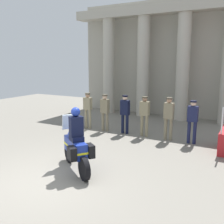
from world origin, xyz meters
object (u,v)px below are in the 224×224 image
Objects in this scene: motorcycle_with_rider at (76,145)px; briefcase_on_ground at (80,124)px; officer_in_row_5 at (193,118)px; officer_in_row_1 at (105,110)px; officer_in_row_2 at (125,111)px; officer_in_row_3 at (144,113)px; officer_in_row_0 at (88,108)px; officer_in_row_4 at (169,115)px.

briefcase_on_ground is (-2.92, 4.23, -0.61)m from motorcycle_with_rider.
officer_in_row_5 is 5.34m from briefcase_on_ground.
motorcycle_with_rider reaches higher than officer_in_row_1.
officer_in_row_2 is (1.00, 0.03, 0.01)m from officer_in_row_1.
officer_in_row_2 is at bearing -175.60° from officer_in_row_1.
officer_in_row_2 is 1.00× the size of officer_in_row_3.
officer_in_row_0 is 1.94m from officer_in_row_2.
officer_in_row_1 is 0.89× the size of motorcycle_with_rider.
motorcycle_with_rider reaches higher than briefcase_on_ground.
officer_in_row_2 is 4.75× the size of briefcase_on_ground.
briefcase_on_ground is (-0.42, -0.07, -0.83)m from officer_in_row_0.
officer_in_row_5 reaches higher than briefcase_on_ground.
officer_in_row_5 is 4.88m from motorcycle_with_rider.
officer_in_row_5 is (4.85, -0.03, -0.01)m from officer_in_row_0.
motorcycle_with_rider reaches higher than officer_in_row_3.
officer_in_row_3 reaches higher than officer_in_row_5.
briefcase_on_ground is at bearing 12.20° from officer_in_row_0.
briefcase_on_ground is (-2.37, -0.10, -0.83)m from officer_in_row_2.
officer_in_row_1 is 4.68× the size of briefcase_on_ground.
officer_in_row_1 is 1.59m from briefcase_on_ground.
motorcycle_with_rider is at bearing 87.88° from officer_in_row_3.
officer_in_row_2 reaches higher than briefcase_on_ground.
officer_in_row_4 is 4.53m from motorcycle_with_rider.
officer_in_row_5 is (3.91, -0.02, 0.01)m from officer_in_row_1.
motorcycle_with_rider is (2.49, -4.30, -0.21)m from officer_in_row_0.
officer_in_row_0 is 0.90× the size of motorcycle_with_rider.
officer_in_row_0 is 1.01× the size of officer_in_row_1.
briefcase_on_ground is (-4.33, -0.07, -0.85)m from officer_in_row_4.
officer_in_row_2 is 1.96m from officer_in_row_4.
officer_in_row_0 reaches higher than briefcase_on_ground.
briefcase_on_ground is (-1.37, -0.06, -0.81)m from officer_in_row_1.
motorcycle_with_rider reaches higher than officer_in_row_4.
officer_in_row_3 is at bearing -59.21° from motorcycle_with_rider.
motorcycle_with_rider is at bearing 112.41° from officer_in_row_1.
officer_in_row_3 is at bearing 0.14° from officer_in_row_4.
officer_in_row_4 is 0.92× the size of motorcycle_with_rider.
officer_in_row_1 is 4.57m from motorcycle_with_rider.
officer_in_row_0 is at bearing -24.43° from motorcycle_with_rider.
officer_in_row_1 is 1.00m from officer_in_row_2.
officer_in_row_5 is (2.00, -0.08, -0.01)m from officer_in_row_3.
officer_in_row_2 is at bearing -176.74° from officer_in_row_0.
officer_in_row_3 is 2.00m from officer_in_row_5.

